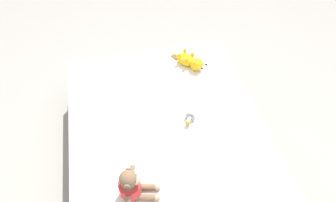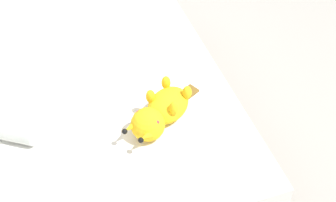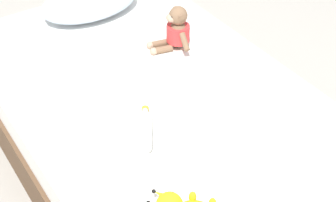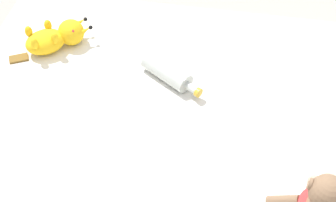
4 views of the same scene
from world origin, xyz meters
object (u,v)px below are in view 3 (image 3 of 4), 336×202
bed (150,119)px  plush_monkey (176,31)px  glass_bottle (144,131)px  pillow (90,2)px

bed → plush_monkey: bearing=35.2°
bed → glass_bottle: (-0.21, -0.30, 0.26)m
plush_monkey → bed: bearing=-144.8°
pillow → glass_bottle: size_ratio=2.47×
pillow → glass_bottle: (-0.28, -1.07, -0.04)m
bed → glass_bottle: 0.44m
pillow → glass_bottle: pillow is taller
plush_monkey → glass_bottle: (-0.50, -0.50, -0.06)m
bed → glass_bottle: glass_bottle is taller
pillow → plush_monkey: 0.60m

